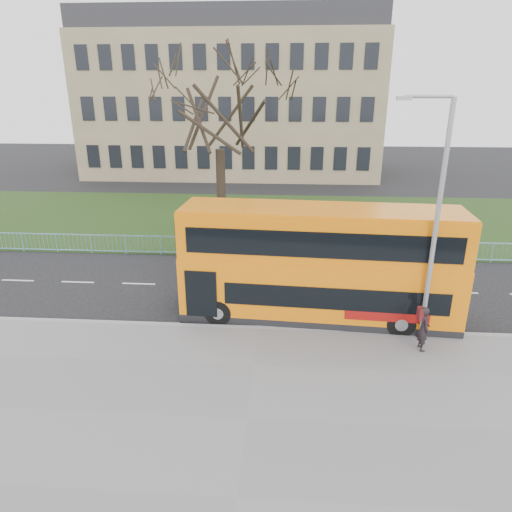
{
  "coord_description": "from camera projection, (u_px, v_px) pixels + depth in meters",
  "views": [
    {
      "loc": [
        0.96,
        -17.08,
        8.75
      ],
      "look_at": [
        -0.27,
        1.0,
        2.11
      ],
      "focal_mm": 32.0,
      "sensor_mm": 36.0,
      "label": 1
    }
  ],
  "objects": [
    {
      "name": "bare_tree",
      "position": [
        220.0,
        131.0,
        26.4
      ],
      "size": [
        8.93,
        8.93,
        12.76
      ],
      "primitive_type": null,
      "color": "black",
      "rests_on": "grass_verge"
    },
    {
      "name": "street_lamp",
      "position": [
        434.0,
        216.0,
        15.19
      ],
      "size": [
        1.8,
        0.34,
        8.47
      ],
      "rotation": [
        0.0,
        0.0,
        -0.09
      ],
      "color": "#989AA0",
      "rests_on": "pavement"
    },
    {
      "name": "ground",
      "position": [
        261.0,
        312.0,
        19.07
      ],
      "size": [
        120.0,
        120.0,
        0.0
      ],
      "primitive_type": "plane",
      "color": "black",
      "rests_on": "ground"
    },
    {
      "name": "kerb",
      "position": [
        258.0,
        328.0,
        17.59
      ],
      "size": [
        80.0,
        0.2,
        0.14
      ],
      "primitive_type": "cube",
      "color": "gray",
      "rests_on": "ground"
    },
    {
      "name": "pedestrian",
      "position": [
        424.0,
        329.0,
        15.81
      ],
      "size": [
        0.44,
        0.63,
        1.65
      ],
      "primitive_type": "imported",
      "rotation": [
        0.0,
        0.0,
        1.64
      ],
      "color": "black",
      "rests_on": "pavement"
    },
    {
      "name": "guard_railing",
      "position": [
        268.0,
        248.0,
        25.06
      ],
      "size": [
        40.0,
        0.12,
        1.1
      ],
      "primitive_type": null,
      "color": "#78B4D6",
      "rests_on": "ground"
    },
    {
      "name": "civic_building",
      "position": [
        234.0,
        106.0,
        49.76
      ],
      "size": [
        30.0,
        15.0,
        14.0
      ],
      "primitive_type": "cube",
      "color": "#7F7050",
      "rests_on": "ground"
    },
    {
      "name": "pavement",
      "position": [
        247.0,
        420.0,
        12.73
      ],
      "size": [
        80.0,
        10.5,
        0.12
      ],
      "primitive_type": "cube",
      "color": "slate",
      "rests_on": "ground"
    },
    {
      "name": "grass_verge",
      "position": [
        272.0,
        219.0,
        32.45
      ],
      "size": [
        80.0,
        15.4,
        0.08
      ],
      "primitive_type": "cube",
      "color": "#223B15",
      "rests_on": "ground"
    },
    {
      "name": "yellow_bus",
      "position": [
        319.0,
        262.0,
        17.79
      ],
      "size": [
        10.88,
        3.24,
        4.5
      ],
      "rotation": [
        0.0,
        0.0,
        -0.06
      ],
      "color": "orange",
      "rests_on": "ground"
    }
  ]
}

